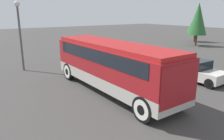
{
  "coord_description": "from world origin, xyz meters",
  "views": [
    {
      "loc": [
        10.18,
        -7.2,
        4.62
      ],
      "look_at": [
        0.0,
        0.0,
        1.32
      ],
      "focal_mm": 35.0,
      "sensor_mm": 36.0,
      "label": 1
    }
  ],
  "objects": [
    {
      "name": "ground_plane",
      "position": [
        0.0,
        0.0,
        0.0
      ],
      "size": [
        120.0,
        120.0,
        0.0
      ],
      "primitive_type": "plane",
      "color": "#423F3D"
    },
    {
      "name": "tour_bus",
      "position": [
        0.1,
        -0.0,
        1.79
      ],
      "size": [
        9.71,
        2.54,
        2.94
      ],
      "color": "#B7B2A8",
      "rests_on": "ground_plane"
    },
    {
      "name": "parked_car_mid",
      "position": [
        1.32,
        6.03,
        0.72
      ],
      "size": [
        4.45,
        1.85,
        1.47
      ],
      "color": "silver",
      "rests_on": "ground_plane"
    },
    {
      "name": "lamp_post",
      "position": [
        -8.26,
        -3.08,
        3.62
      ],
      "size": [
        0.44,
        0.44,
        5.49
      ],
      "color": "#515156",
      "rests_on": "ground_plane"
    },
    {
      "name": "tree_left",
      "position": [
        -11.16,
        24.36,
        3.17
      ],
      "size": [
        2.55,
        2.55,
        4.7
      ],
      "color": "brown",
      "rests_on": "ground_plane"
    },
    {
      "name": "tree_center",
      "position": [
        -8.33,
        20.57,
        3.75
      ],
      "size": [
        2.56,
        2.56,
        5.97
      ],
      "color": "brown",
      "rests_on": "ground_plane"
    }
  ]
}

